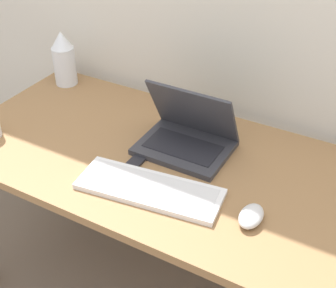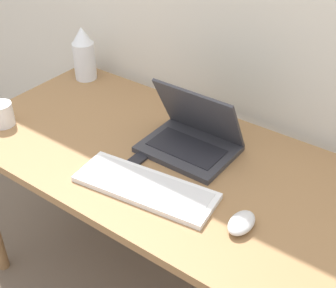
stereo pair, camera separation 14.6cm
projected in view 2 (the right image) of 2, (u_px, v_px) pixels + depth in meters
name	position (u px, v px, depth m)	size (l,w,h in m)	color
desk	(163.00, 175.00, 1.62)	(1.46, 0.72, 0.73)	olive
laptop	(192.00, 136.00, 1.58)	(0.31, 0.24, 0.23)	#333338
keyboard	(145.00, 187.00, 1.43)	(0.46, 0.21, 0.02)	white
mouse	(241.00, 223.00, 1.29)	(0.06, 0.11, 0.04)	silver
vase	(84.00, 54.00, 1.98)	(0.09, 0.09, 0.23)	white
mp3_player	(138.00, 159.00, 1.55)	(0.05, 0.06, 0.01)	black
mug	(2.00, 114.00, 1.71)	(0.08, 0.08, 0.09)	white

